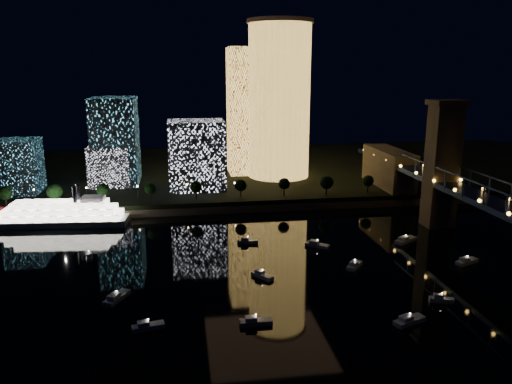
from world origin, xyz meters
TOP-DOWN VIEW (x-y plane):
  - ground at (0.00, 0.00)m, footprint 520.00×520.00m
  - far_bank at (0.00, 160.00)m, footprint 420.00×160.00m
  - seawall at (0.00, 82.00)m, footprint 420.00×6.00m
  - tower_cylindrical at (15.74, 130.68)m, footprint 34.00×34.00m
  - tower_rectangular at (0.70, 143.10)m, footprint 21.23×21.23m
  - midrise_blocks at (-61.90, 118.49)m, footprint 104.22×42.82m
  - riverboat at (-87.12, 73.91)m, footprint 56.77×16.40m
  - motorboats at (-0.31, 8.68)m, footprint 128.34×68.14m
  - esplanade_trees at (-34.09, 88.00)m, footprint 165.58×6.67m
  - street_lamps at (-34.00, 94.00)m, footprint 132.70×0.70m

SIDE VIEW (x-z plane):
  - ground at x=0.00m, z-range 0.00..0.00m
  - motorboats at x=-0.31m, z-range -0.58..2.20m
  - seawall at x=0.00m, z-range 0.00..3.00m
  - far_bank at x=0.00m, z-range 0.00..5.00m
  - riverboat at x=-87.12m, z-range -4.11..12.76m
  - street_lamps at x=-34.00m, z-range 6.20..11.85m
  - esplanade_trees at x=-34.09m, z-range 6.05..14.88m
  - midrise_blocks at x=-61.90m, z-range 0.75..43.59m
  - tower_rectangular at x=0.70m, z-range 5.00..72.55m
  - tower_cylindrical at x=15.74m, z-range 5.13..85.80m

